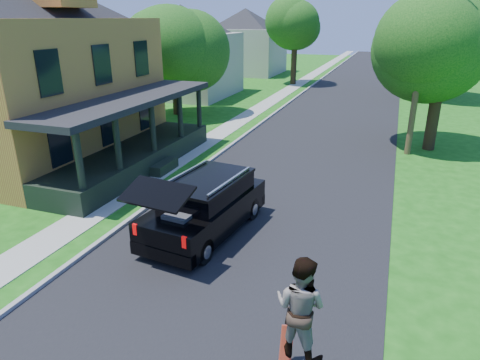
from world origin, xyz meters
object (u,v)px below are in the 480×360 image
(skateboarder, at_px, (300,307))
(utility_pole_near, at_px, (424,36))
(tree_right_near, at_px, (446,32))
(black_suv, at_px, (205,206))

(skateboarder, xyz_separation_m, utility_pole_near, (2.02, 15.32, 3.98))
(tree_right_near, distance_m, utility_pole_near, 1.57)
(skateboarder, height_order, tree_right_near, tree_right_near)
(utility_pole_near, bearing_deg, black_suv, -104.49)
(black_suv, height_order, tree_right_near, tree_right_near)
(black_suv, distance_m, tree_right_near, 14.64)
(tree_right_near, bearing_deg, skateboarder, -100.19)
(skateboarder, relative_size, tree_right_near, 0.23)
(skateboarder, relative_size, utility_pole_near, 0.19)
(black_suv, xyz_separation_m, skateboarder, (3.88, -4.50, 0.57))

